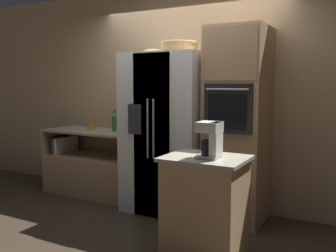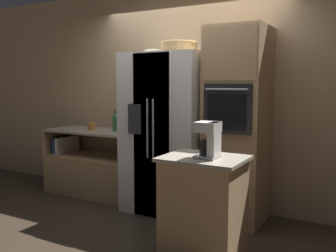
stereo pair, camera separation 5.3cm
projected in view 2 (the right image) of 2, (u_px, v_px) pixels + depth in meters
ground_plane at (172, 212)px, 4.52m from camera, size 20.00×20.00×0.00m
wall_back at (191, 94)px, 4.78m from camera, size 12.00×0.06×2.80m
counter_left at (95, 170)px, 5.25m from camera, size 1.37×0.64×0.90m
refrigerator at (168, 133)px, 4.51m from camera, size 0.98×0.81×1.90m
wall_oven at (238, 125)px, 4.14m from camera, size 0.62×0.71×2.15m
island_counter at (203, 209)px, 3.24m from camera, size 0.70×0.56×0.92m
wicker_basket at (179, 46)px, 4.24m from camera, size 0.42×0.42×0.12m
fruit_bowl at (153, 52)px, 4.55m from camera, size 0.25×0.25×0.06m
bottle_tall at (115, 122)px, 5.02m from camera, size 0.07×0.07×0.29m
mug at (92, 126)px, 5.18m from camera, size 0.13×0.09×0.10m
coffee_maker at (210, 139)px, 3.10m from camera, size 0.18×0.19×0.31m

